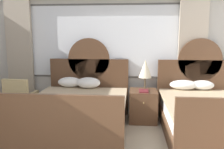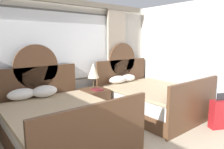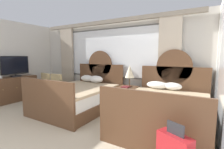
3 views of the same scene
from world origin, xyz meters
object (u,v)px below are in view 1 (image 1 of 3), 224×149
object	(u,v)px
nightstand_between_beds	(143,106)
book_on_nightstand	(144,91)
bed_near_mirror	(213,117)
bed_near_window	(79,112)
armchair_by_window_left	(20,98)
table_lamp_on_nightstand	(145,69)

from	to	relation	value
nightstand_between_beds	book_on_nightstand	xyz separation A→B (m)	(0.00, -0.11, 0.34)
bed_near_mirror	book_on_nightstand	bearing A→B (deg)	153.72
bed_near_mirror	nightstand_between_beds	bearing A→B (deg)	149.56
bed_near_window	bed_near_mirror	bearing A→B (deg)	-0.08
nightstand_between_beds	armchair_by_window_left	xyz separation A→B (m)	(-2.52, -0.20, 0.16)
book_on_nightstand	armchair_by_window_left	xyz separation A→B (m)	(-2.52, -0.09, -0.18)
table_lamp_on_nightstand	armchair_by_window_left	distance (m)	2.63
table_lamp_on_nightstand	nightstand_between_beds	bearing A→B (deg)	-114.41
bed_near_mirror	armchair_by_window_left	xyz separation A→B (m)	(-3.69, 0.49, 0.11)
nightstand_between_beds	bed_near_window	bearing A→B (deg)	-149.87
bed_near_mirror	nightstand_between_beds	size ratio (longest dim) A/B	3.44
bed_near_window	bed_near_mirror	distance (m)	2.35
bed_near_window	bed_near_mirror	size ratio (longest dim) A/B	1.00
bed_near_window	table_lamp_on_nightstand	bearing A→B (deg)	32.00
book_on_nightstand	bed_near_window	bearing A→B (deg)	-154.11
nightstand_between_beds	book_on_nightstand	size ratio (longest dim) A/B	2.49
nightstand_between_beds	table_lamp_on_nightstand	distance (m)	0.76
book_on_nightstand	bed_near_mirror	bearing A→B (deg)	-26.28
bed_near_window	nightstand_between_beds	bearing A→B (deg)	30.13
bed_near_window	table_lamp_on_nightstand	distance (m)	1.59
nightstand_between_beds	book_on_nightstand	bearing A→B (deg)	-88.80
book_on_nightstand	table_lamp_on_nightstand	bearing A→B (deg)	80.49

